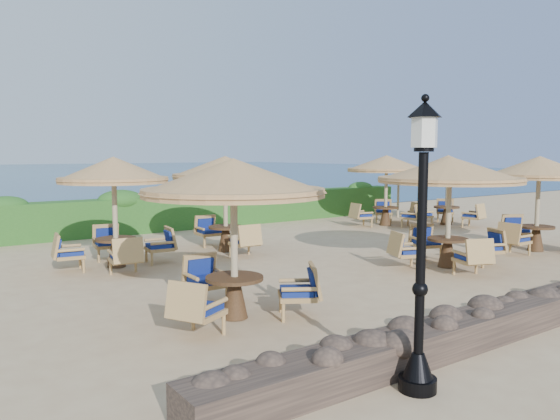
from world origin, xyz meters
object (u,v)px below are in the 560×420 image
(lamp_post, at_px, (421,259))
(cafe_set_5, at_px, (386,174))
(cafe_set_2, at_px, (539,183))
(cafe_set_6, at_px, (448,176))
(cafe_set_1, at_px, (449,186))
(cafe_set_0, at_px, (234,201))
(cafe_set_3, at_px, (114,194))
(extra_parasol, at_px, (399,166))
(cafe_set_4, at_px, (225,178))

(lamp_post, distance_m, cafe_set_5, 14.66)
(lamp_post, relative_size, cafe_set_5, 1.12)
(cafe_set_2, relative_size, cafe_set_6, 1.01)
(cafe_set_2, xyz_separation_m, cafe_set_5, (0.51, 6.26, 0.04))
(cafe_set_1, xyz_separation_m, cafe_set_5, (4.34, 6.24, -0.01))
(cafe_set_1, distance_m, cafe_set_5, 7.60)
(lamp_post, height_order, cafe_set_2, lamp_post)
(cafe_set_0, distance_m, cafe_set_3, 5.18)
(cafe_set_0, xyz_separation_m, cafe_set_6, (12.63, 5.63, -0.09))
(cafe_set_1, relative_size, cafe_set_3, 1.19)
(extra_parasol, bearing_deg, cafe_set_4, -164.08)
(cafe_set_1, xyz_separation_m, cafe_set_6, (6.38, 5.03, -0.08))
(cafe_set_6, bearing_deg, extra_parasol, 83.78)
(cafe_set_1, xyz_separation_m, cafe_set_3, (-6.52, 4.57, -0.19))
(cafe_set_4, bearing_deg, cafe_set_5, 9.72)
(cafe_set_3, distance_m, cafe_set_5, 10.99)
(cafe_set_5, bearing_deg, cafe_set_0, -147.15)
(extra_parasol, height_order, cafe_set_4, cafe_set_4)
(lamp_post, xyz_separation_m, cafe_set_0, (-0.33, 3.62, 0.41))
(cafe_set_0, bearing_deg, cafe_set_1, 5.47)
(extra_parasol, distance_m, cafe_set_3, 13.59)
(cafe_set_5, xyz_separation_m, cafe_set_6, (2.04, -1.21, -0.07))
(lamp_post, xyz_separation_m, cafe_set_4, (2.61, 9.15, 0.48))
(lamp_post, distance_m, cafe_set_4, 9.53)
(extra_parasol, relative_size, cafe_set_3, 0.84)
(extra_parasol, distance_m, cafe_set_6, 2.78)
(cafe_set_5, bearing_deg, cafe_set_4, -170.28)
(cafe_set_4, bearing_deg, cafe_set_2, -34.74)
(lamp_post, xyz_separation_m, cafe_set_1, (5.92, 4.22, 0.40))
(extra_parasol, relative_size, cafe_set_2, 0.86)
(cafe_set_2, height_order, cafe_set_6, same)
(cafe_set_0, height_order, cafe_set_6, same)
(cafe_set_2, height_order, cafe_set_5, same)
(cafe_set_3, bearing_deg, cafe_set_0, -86.99)
(cafe_set_4, bearing_deg, cafe_set_3, -173.65)
(lamp_post, relative_size, extra_parasol, 1.38)
(cafe_set_3, height_order, cafe_set_5, same)
(cafe_set_6, bearing_deg, lamp_post, -143.06)
(cafe_set_0, bearing_deg, cafe_set_5, 32.85)
(cafe_set_3, bearing_deg, cafe_set_5, 8.73)
(cafe_set_2, bearing_deg, lamp_post, -156.70)
(extra_parasol, xyz_separation_m, cafe_set_2, (-2.85, -7.80, -0.26))
(cafe_set_1, bearing_deg, cafe_set_6, 38.25)
(cafe_set_1, relative_size, cafe_set_5, 1.15)
(cafe_set_6, bearing_deg, cafe_set_0, -155.99)
(cafe_set_1, relative_size, cafe_set_6, 1.24)
(extra_parasol, xyz_separation_m, cafe_set_6, (-0.30, -2.75, -0.30))
(extra_parasol, relative_size, cafe_set_1, 0.70)
(cafe_set_4, distance_m, cafe_set_6, 9.69)
(cafe_set_1, relative_size, cafe_set_2, 1.22)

